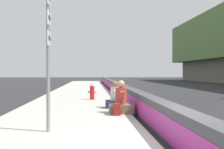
# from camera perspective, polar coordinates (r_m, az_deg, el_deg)

# --- Properties ---
(sidewalk_strip) EXTENTS (80.00, 4.40, 0.14)m
(sidewalk_strip) POSITION_cam_1_polar(r_m,az_deg,el_deg) (5.85, -12.45, -14.79)
(sidewalk_strip) COLOR #B5B2A8
(sidewalk_strip) RESTS_ON ground_plane
(jersey_barrier) EXTENTS (76.00, 0.45, 0.85)m
(jersey_barrier) POSITION_cam_1_polar(r_m,az_deg,el_deg) (6.00, 13.95, -10.92)
(jersey_barrier) COLOR #47474C
(jersey_barrier) RESTS_ON ground_plane
(route_sign_post) EXTENTS (0.44, 0.09, 3.60)m
(route_sign_post) POSITION_cam_1_polar(r_m,az_deg,el_deg) (7.03, -12.96, 5.58)
(route_sign_post) COLOR gray
(route_sign_post) RESTS_ON sidewalk_strip
(fire_hydrant) EXTENTS (0.26, 0.46, 0.88)m
(fire_hydrant) POSITION_cam_1_polar(r_m,az_deg,el_deg) (14.84, -4.10, -3.44)
(fire_hydrant) COLOR red
(fire_hydrant) RESTS_ON sidewalk_strip
(seated_person_foreground) EXTENTS (0.75, 0.85, 1.18)m
(seated_person_foreground) POSITION_cam_1_polar(r_m,az_deg,el_deg) (10.00, 1.88, -5.82)
(seated_person_foreground) COLOR #706651
(seated_person_foreground) RESTS_ON sidewalk_strip
(seated_person_middle) EXTENTS (0.72, 0.83, 1.11)m
(seated_person_middle) POSITION_cam_1_polar(r_m,az_deg,el_deg) (11.44, 0.64, -5.13)
(seated_person_middle) COLOR #23284C
(seated_person_middle) RESTS_ON sidewalk_strip
(backpack) EXTENTS (0.32, 0.28, 0.40)m
(backpack) POSITION_cam_1_polar(r_m,az_deg,el_deg) (9.50, 1.01, -7.21)
(backpack) COLOR maroon
(backpack) RESTS_ON sidewalk_strip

